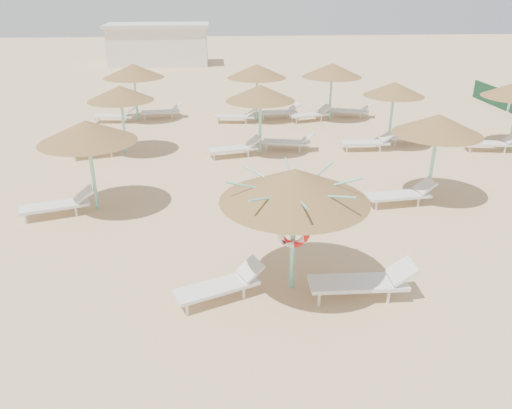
{
  "coord_description": "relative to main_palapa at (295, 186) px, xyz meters",
  "views": [
    {
      "loc": [
        -1.4,
        -8.92,
        6.14
      ],
      "look_at": [
        -0.51,
        2.03,
        1.3
      ],
      "focal_mm": 35.0,
      "sensor_mm": 36.0,
      "label": 1
    }
  ],
  "objects": [
    {
      "name": "lounger_main_a",
      "position": [
        -1.53,
        -0.3,
        -2.08
      ],
      "size": [
        2.0,
        1.29,
        0.7
      ],
      "rotation": [
        0.0,
        0.0,
        0.4
      ],
      "color": "white",
      "rests_on": "ground"
    },
    {
      "name": "service_hut",
      "position": [
        -6.14,
        34.61,
        -0.77
      ],
      "size": [
        8.4,
        4.4,
        3.25
      ],
      "color": "silver",
      "rests_on": "ground"
    },
    {
      "name": "lounger_main_b",
      "position": [
        1.49,
        -0.5,
        -2.03
      ],
      "size": [
        2.23,
        0.71,
        0.81
      ],
      "rotation": [
        0.0,
        0.0,
        -0.02
      ],
      "color": "white",
      "rests_on": "ground"
    },
    {
      "name": "main_palapa",
      "position": [
        0.0,
        0.0,
        0.0
      ],
      "size": [
        3.1,
        3.1,
        2.78
      ],
      "color": "#7EDBC3",
      "rests_on": "ground"
    },
    {
      "name": "palapa_field",
      "position": [
        1.88,
        10.31,
        -0.11
      ],
      "size": [
        20.19,
        13.63,
        2.72
      ],
      "color": "#7EDBC3",
      "rests_on": "ground"
    },
    {
      "name": "ground",
      "position": [
        -0.14,
        -0.39,
        -2.41
      ],
      "size": [
        120.0,
        120.0,
        0.0
      ],
      "primitive_type": "plane",
      "color": "tan",
      "rests_on": "ground"
    }
  ]
}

